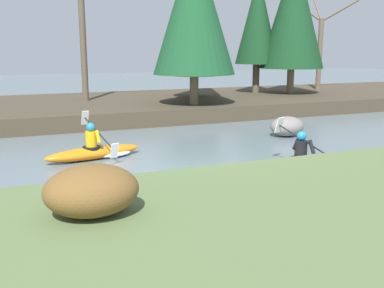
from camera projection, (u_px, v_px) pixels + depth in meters
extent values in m
plane|color=slate|center=(194.00, 172.00, 10.98)|extent=(90.00, 90.00, 0.00)
cube|color=#473D2D|center=(104.00, 108.00, 20.43)|extent=(44.00, 8.45, 0.62)
cylinder|color=#7A664C|center=(194.00, 89.00, 18.93)|extent=(0.36, 0.36, 1.27)
cone|color=#194C28|center=(194.00, 7.00, 18.23)|extent=(3.42, 3.42, 5.44)
cylinder|color=brown|center=(195.00, 86.00, 21.86)|extent=(0.36, 0.36, 1.04)
cone|color=#1E4723|center=(195.00, 3.00, 21.04)|extent=(2.42, 2.42, 6.76)
cylinder|color=brown|center=(256.00, 78.00, 23.71)|extent=(0.36, 0.36, 1.53)
cone|color=#143D1E|center=(258.00, 19.00, 23.07)|extent=(2.25, 2.25, 4.58)
cylinder|color=#7A664C|center=(290.00, 81.00, 23.37)|extent=(0.36, 0.36, 1.32)
cone|color=#143D1E|center=(294.00, 11.00, 22.63)|extent=(3.25, 3.25, 5.70)
cylinder|color=brown|center=(83.00, 42.00, 19.91)|extent=(0.28, 0.28, 5.16)
cylinder|color=brown|center=(320.00, 54.00, 25.50)|extent=(0.28, 0.28, 3.96)
cylinder|color=brown|center=(306.00, 10.00, 25.24)|extent=(1.49, 1.27, 1.34)
cylinder|color=brown|center=(340.00, 11.00, 24.72)|extent=(1.56, 1.33, 1.18)
cylinder|color=brown|center=(317.00, 9.00, 25.78)|extent=(0.70, 1.67, 1.49)
ellipsoid|color=brown|center=(92.00, 190.00, 5.69)|extent=(1.21, 1.01, 0.66)
ellipsoid|color=yellow|center=(302.00, 165.00, 10.99)|extent=(2.77, 1.20, 0.34)
cone|color=yellow|center=(334.00, 157.00, 11.69)|extent=(0.39, 0.27, 0.20)
cylinder|color=black|center=(300.00, 159.00, 10.93)|extent=(0.58, 0.58, 0.08)
cylinder|color=black|center=(301.00, 149.00, 10.88)|extent=(0.36, 0.36, 0.42)
sphere|color=#1E89D1|center=(302.00, 136.00, 10.81)|extent=(0.28, 0.28, 0.23)
cylinder|color=black|center=(296.00, 143.00, 11.11)|extent=(0.14, 0.24, 0.35)
cylinder|color=black|center=(312.00, 147.00, 10.73)|extent=(0.14, 0.24, 0.35)
cylinder|color=black|center=(308.00, 143.00, 10.98)|extent=(0.47, 1.87, 0.65)
cube|color=white|center=(279.00, 125.00, 11.67)|extent=(0.23, 0.20, 0.41)
cube|color=white|center=(339.00, 163.00, 10.29)|extent=(0.23, 0.20, 0.41)
ellipsoid|color=white|center=(316.00, 164.00, 11.32)|extent=(1.23, 0.93, 0.18)
ellipsoid|color=orange|center=(94.00, 153.00, 12.22)|extent=(2.77, 1.16, 0.34)
cone|color=orange|center=(134.00, 147.00, 12.91)|extent=(0.38, 0.27, 0.20)
cylinder|color=black|center=(92.00, 148.00, 12.16)|extent=(0.57, 0.57, 0.08)
cylinder|color=yellow|center=(91.00, 139.00, 12.11)|extent=(0.36, 0.36, 0.42)
sphere|color=#1E89D1|center=(91.00, 127.00, 12.04)|extent=(0.27, 0.27, 0.23)
cylinder|color=yellow|center=(91.00, 134.00, 12.34)|extent=(0.14, 0.24, 0.35)
cylinder|color=yellow|center=(98.00, 137.00, 11.95)|extent=(0.14, 0.24, 0.35)
cylinder|color=black|center=(99.00, 133.00, 12.21)|extent=(0.44, 1.88, 0.65)
cube|color=white|center=(85.00, 118.00, 12.91)|extent=(0.23, 0.20, 0.41)
cube|color=white|center=(114.00, 151.00, 11.51)|extent=(0.23, 0.20, 0.41)
ellipsoid|color=white|center=(112.00, 153.00, 12.54)|extent=(1.22, 0.92, 0.18)
ellipsoid|color=gray|center=(287.00, 126.00, 15.35)|extent=(1.20, 0.94, 0.68)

